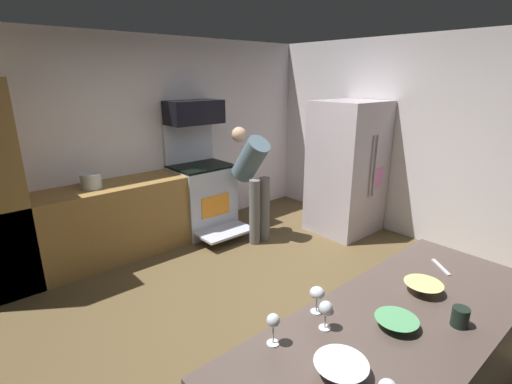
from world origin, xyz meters
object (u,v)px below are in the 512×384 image
mixing_bowl_large (341,369)px  wine_glass_extra (326,309)px  stock_pot (91,181)px  oven_range (202,196)px  wine_glass_mid (317,294)px  wine_glass_near (273,322)px  mug_coffee (460,317)px  mixing_bowl_prep (396,323)px  microwave (194,112)px  mixing_bowl_small (423,288)px  refrigerator (347,168)px  person_cook (253,176)px

mixing_bowl_large → wine_glass_extra: (0.19, 0.24, 0.08)m
mixing_bowl_large → stock_pot: size_ratio=1.04×
oven_range → wine_glass_mid: (-1.31, -3.14, 0.51)m
mixing_bowl_large → wine_glass_near: wine_glass_near is taller
wine_glass_extra → mug_coffee: 0.68m
mixing_bowl_large → wine_glass_mid: (0.26, 0.35, 0.08)m
mixing_bowl_prep → stock_pot: size_ratio=0.96×
microwave → wine_glass_extra: (-1.38, -3.35, -0.64)m
wine_glass_mid → stock_pot: size_ratio=0.68×
oven_range → wine_glass_near: bearing=-117.6°
oven_range → mixing_bowl_small: 3.52m
mixing_bowl_large → mixing_bowl_prep: mixing_bowl_large is taller
microwave → refrigerator: size_ratio=0.41×
wine_glass_extra → wine_glass_mid: bearing=58.4°
wine_glass_near → mug_coffee: bearing=-33.0°
person_cook → mug_coffee: person_cook is taller
mixing_bowl_large → stock_pot: 3.51m
stock_pot → wine_glass_near: bearing=-94.0°
wine_glass_near → mug_coffee: size_ratio=1.60×
person_cook → mixing_bowl_large: bearing=-124.4°
oven_range → mixing_bowl_small: size_ratio=6.88×
wine_glass_mid → mug_coffee: size_ratio=1.49×
microwave → person_cook: bearing=-65.8°
mixing_bowl_prep → mixing_bowl_small: bearing=8.3°
microwave → mixing_bowl_large: microwave is taller
microwave → refrigerator: microwave is taller
mixing_bowl_small → mixing_bowl_prep: mixing_bowl_small is taller
oven_range → mug_coffee: oven_range is taller
mug_coffee → mixing_bowl_prep: bearing=140.6°
wine_glass_near → refrigerator: bearing=30.5°
stock_pot → oven_range: bearing=-0.6°
person_cook → microwave: bearing=114.2°
mixing_bowl_large → stock_pot: bearing=87.7°
mug_coffee → stock_pot: 3.75m
wine_glass_extra → wine_glass_near: bearing=161.9°
mixing_bowl_large → refrigerator: bearing=35.3°
mug_coffee → wine_glass_near: bearing=147.0°
microwave → mixing_bowl_large: bearing=-113.7°
mixing_bowl_large → mug_coffee: (0.72, -0.20, 0.02)m
mixing_bowl_large → wine_glass_extra: wine_glass_extra is taller
refrigerator → person_cook: refrigerator is taller
stock_pot → person_cook: bearing=-21.4°
wine_glass_extra → mug_coffee: wine_glass_extra is taller
person_cook → wine_glass_near: size_ratio=9.09×
wine_glass_mid → wine_glass_extra: size_ratio=0.98×
mixing_bowl_small → stock_pot: stock_pot is taller
oven_range → mixing_bowl_large: (-1.57, -3.49, 0.42)m
person_cook → mixing_bowl_prep: 3.15m
mixing_bowl_prep → wine_glass_extra: (-0.28, 0.23, 0.09)m
refrigerator → person_cook: bearing=153.1°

